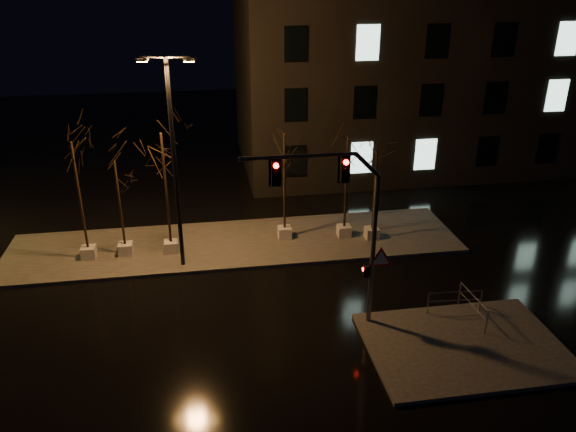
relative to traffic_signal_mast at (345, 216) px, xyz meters
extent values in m
plane|color=black|center=(-3.40, 1.49, -4.61)|extent=(90.00, 90.00, 0.00)
cube|color=#403D39|center=(-3.40, 7.49, -4.54)|extent=(22.00, 5.00, 0.15)
cube|color=#403D39|center=(4.10, -2.01, -4.54)|extent=(7.00, 5.00, 0.15)
cube|color=black|center=(10.60, 19.49, 2.89)|extent=(25.00, 12.00, 15.00)
cube|color=beige|center=(-10.31, 7.02, -4.19)|extent=(0.65, 0.65, 0.55)
cylinder|color=black|center=(-10.31, 7.02, -1.38)|extent=(0.11, 0.11, 5.06)
cube|color=beige|center=(-8.64, 7.10, -4.19)|extent=(0.65, 0.65, 0.55)
cylinder|color=black|center=(-8.64, 7.10, -1.88)|extent=(0.11, 0.11, 4.06)
cube|color=beige|center=(-6.52, 7.00, -4.19)|extent=(0.65, 0.65, 0.55)
cylinder|color=black|center=(-6.52, 7.00, -1.27)|extent=(0.11, 0.11, 5.27)
cube|color=beige|center=(-0.95, 7.68, -4.19)|extent=(0.65, 0.65, 0.55)
cylinder|color=black|center=(-0.95, 7.68, -1.52)|extent=(0.11, 0.11, 4.78)
cube|color=beige|center=(2.03, 7.38, -4.19)|extent=(0.65, 0.65, 0.55)
cylinder|color=black|center=(2.03, 7.38, -1.61)|extent=(0.11, 0.11, 4.61)
cube|color=beige|center=(3.34, 6.90, -4.19)|extent=(0.65, 0.65, 0.55)
cylinder|color=black|center=(3.34, 6.90, -1.93)|extent=(0.11, 0.11, 3.96)
cylinder|color=slate|center=(1.10, -0.01, -1.51)|extent=(0.18, 0.18, 5.90)
cylinder|color=slate|center=(-1.69, 0.02, 2.26)|extent=(3.93, 0.17, 0.14)
cube|color=black|center=(-0.08, 0.00, 1.72)|extent=(0.30, 0.22, 0.88)
cube|color=black|center=(-2.44, 0.02, 1.72)|extent=(0.30, 0.22, 0.88)
cube|color=black|center=(0.89, 0.00, -2.30)|extent=(0.22, 0.18, 0.44)
cone|color=red|center=(1.40, -0.06, -1.81)|extent=(1.02, 0.04, 1.02)
sphere|color=#FF0C07|center=(1.10, -0.01, 2.02)|extent=(0.18, 0.18, 0.18)
cylinder|color=black|center=(-5.97, 5.66, 0.15)|extent=(0.18, 0.18, 9.22)
cylinder|color=black|center=(-5.97, 5.66, 4.76)|extent=(2.02, 0.40, 0.09)
cube|color=orange|center=(-6.88, 5.80, 4.62)|extent=(0.49, 0.33, 0.18)
cube|color=orange|center=(-5.06, 5.52, 4.62)|extent=(0.49, 0.33, 0.18)
cylinder|color=slate|center=(3.51, 0.06, -4.02)|extent=(0.05, 0.05, 0.87)
cylinder|color=slate|center=(5.63, -0.07, -4.02)|extent=(0.05, 0.05, 0.87)
cylinder|color=slate|center=(4.57, -0.01, -3.54)|extent=(2.13, 0.17, 0.04)
cylinder|color=slate|center=(4.57, -0.01, -3.93)|extent=(2.13, 0.17, 0.04)
cylinder|color=slate|center=(5.11, -1.53, -3.99)|extent=(0.05, 0.05, 0.93)
cylinder|color=slate|center=(5.02, 0.53, -3.99)|extent=(0.05, 0.05, 0.93)
cylinder|color=slate|center=(5.07, -0.50, -3.48)|extent=(0.13, 2.07, 0.04)
cylinder|color=slate|center=(5.07, -0.50, -3.89)|extent=(0.13, 2.07, 0.04)
camera|label=1|loc=(-4.83, -17.38, 7.94)|focal=35.00mm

